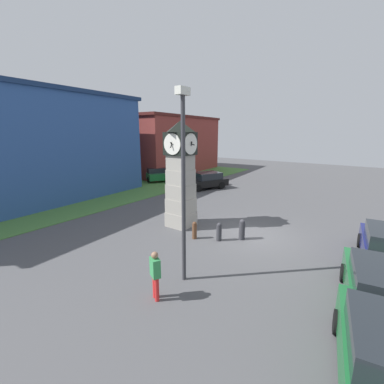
# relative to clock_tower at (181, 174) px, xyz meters

# --- Properties ---
(ground_plane) EXTENTS (70.42, 70.42, 0.00)m
(ground_plane) POSITION_rel_clock_tower_xyz_m (0.99, -3.88, -2.95)
(ground_plane) COLOR #4C4C4F
(clock_tower) EXTENTS (1.74, 1.75, 5.77)m
(clock_tower) POSITION_rel_clock_tower_xyz_m (0.00, 0.00, 0.00)
(clock_tower) COLOR #9E998E
(clock_tower) RESTS_ON ground_plane
(bollard_near_tower) EXTENTS (0.23, 0.23, 0.88)m
(bollard_near_tower) POSITION_rel_clock_tower_xyz_m (-1.07, -1.68, -2.50)
(bollard_near_tower) COLOR brown
(bollard_near_tower) RESTS_ON ground_plane
(bollard_mid_row) EXTENTS (0.26, 0.26, 0.91)m
(bollard_mid_row) POSITION_rel_clock_tower_xyz_m (-0.57, -2.79, -2.49)
(bollard_mid_row) COLOR #333338
(bollard_mid_row) RESTS_ON ground_plane
(bollard_far_row) EXTENTS (0.29, 0.29, 1.04)m
(bollard_far_row) POSITION_rel_clock_tower_xyz_m (0.22, -3.63, -2.42)
(bollard_far_row) COLOR #333338
(bollard_far_row) RESTS_ON ground_plane
(car_silver_hatch) EXTENTS (3.84, 4.52, 1.47)m
(car_silver_hatch) POSITION_rel_clock_tower_xyz_m (9.34, 11.02, -2.19)
(car_silver_hatch) COLOR #19602D
(car_silver_hatch) RESTS_ON ground_plane
(car_end_of_row) EXTENTS (4.58, 3.54, 1.50)m
(car_end_of_row) POSITION_rel_clock_tower_xyz_m (9.13, 4.23, -2.18)
(car_end_of_row) COLOR black
(car_end_of_row) RESTS_ON ground_plane
(pedestrian_by_cars) EXTENTS (0.40, 0.47, 1.63)m
(pedestrian_by_cars) POSITION_rel_clock_tower_xyz_m (-5.68, -3.43, -2.02)
(pedestrian_by_cars) COLOR red
(pedestrian_by_cars) RESTS_ON ground_plane
(street_lamp_near_road) EXTENTS (0.50, 0.24, 6.53)m
(street_lamp_near_road) POSITION_rel_clock_tower_xyz_m (-4.26, -3.47, 0.82)
(street_lamp_near_road) COLOR #333338
(street_lamp_near_road) RESTS_ON ground_plane
(storefront_low_left) EXTENTS (15.39, 9.01, 7.16)m
(storefront_low_left) POSITION_rel_clock_tower_xyz_m (15.46, 14.33, 0.64)
(storefront_low_left) COLOR maroon
(storefront_low_left) RESTS_ON ground_plane
(grass_verge_far) EXTENTS (42.25, 6.15, 0.04)m
(grass_verge_far) POSITION_rel_clock_tower_xyz_m (2.15, 9.03, -2.93)
(grass_verge_far) COLOR #477A38
(grass_verge_far) RESTS_ON ground_plane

